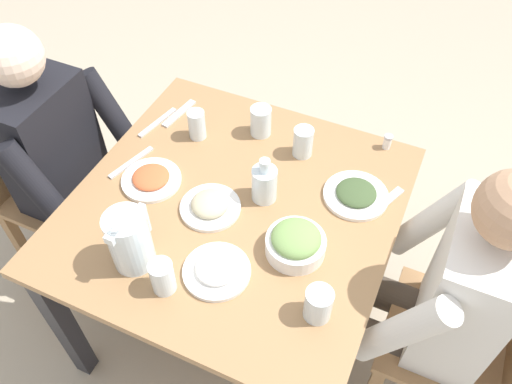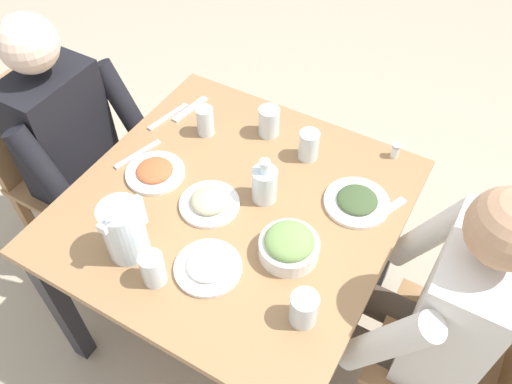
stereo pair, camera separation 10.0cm
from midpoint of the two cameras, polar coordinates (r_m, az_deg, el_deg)
ground_plane at (r=2.23m, az=-0.57°, el=-13.14°), size 8.00×8.00×0.00m
dining_table at (r=1.71m, az=-0.73°, el=-3.51°), size 1.00×1.00×0.72m
chair_near at (r=1.75m, az=24.64°, el=-16.73°), size 0.40×0.40×0.87m
chair_far at (r=2.20m, az=-20.01°, el=3.11°), size 0.40×0.40×0.87m
diner_near at (r=1.61m, az=19.42°, el=-11.94°), size 0.48×0.53×1.16m
diner_far at (r=1.98m, az=-16.94°, el=4.02°), size 0.48×0.53×1.16m
water_pitcher at (r=1.48m, az=-12.42°, el=-4.21°), size 0.16×0.12×0.19m
salad_bowl at (r=1.49m, az=5.60°, el=-5.92°), size 0.18×0.18×0.09m
plate_rice_curry at (r=1.73m, az=-9.46°, el=2.17°), size 0.20×0.20×0.04m
plate_beans at (r=1.62m, az=-3.41°, el=-1.17°), size 0.19×0.19×0.05m
plate_dolmas at (r=1.66m, az=12.75°, el=-1.06°), size 0.21×0.21×0.04m
plate_yoghurt at (r=1.48m, az=-3.39°, el=-8.22°), size 0.19×0.19×0.04m
water_glass_far_left at (r=1.82m, az=3.02°, el=7.70°), size 0.07×0.07×0.11m
water_glass_center at (r=1.38m, az=7.41°, el=-12.72°), size 0.07×0.07×0.10m
water_glass_near_right at (r=1.44m, az=-9.34°, el=-8.42°), size 0.07×0.07×0.11m
water_glass_near_left at (r=1.83m, az=-4.05°, el=7.75°), size 0.06×0.06×0.11m
water_glass_far_right at (r=1.75m, az=7.46°, el=5.08°), size 0.07×0.07×0.11m
oil_carafe at (r=1.61m, az=2.72°, el=0.65°), size 0.08×0.08×0.16m
salt_shaker at (r=1.83m, az=16.63°, el=4.35°), size 0.03×0.03×0.05m
fork_near at (r=1.96m, az=-5.79°, el=9.04°), size 0.17×0.05×0.01m
knife_near at (r=1.81m, az=-11.36°, el=4.05°), size 0.18×0.07×0.01m
fork_far at (r=1.67m, az=15.72°, el=-2.21°), size 0.17×0.09×0.01m
knife_far at (r=1.94m, az=-8.19°, el=8.18°), size 0.18×0.06×0.01m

